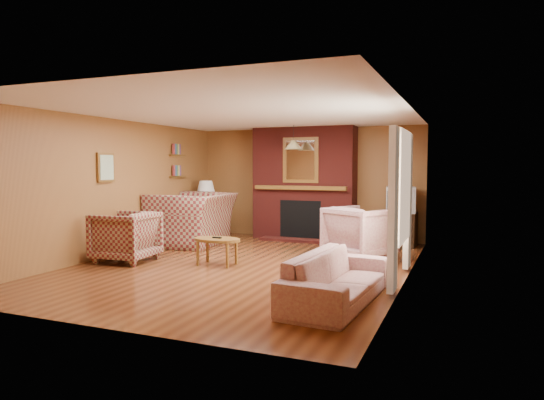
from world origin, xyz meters
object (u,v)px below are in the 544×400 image
at_px(coffee_table, 217,242).
at_px(table_lamp, 206,194).
at_px(floral_sofa, 337,278).
at_px(crt_tv, 400,200).
at_px(floral_armchair, 360,233).
at_px(fireplace, 304,184).
at_px(plaid_loveseat, 192,219).
at_px(tv_stand, 400,229).
at_px(plaid_armchair, 125,236).
at_px(side_table, 206,224).

distance_m(coffee_table, table_lamp, 3.16).
distance_m(floral_sofa, crt_tv, 4.35).
bearing_deg(floral_armchair, floral_sofa, 125.52).
xyz_separation_m(floral_armchair, coffee_table, (-2.00, -1.38, -0.08)).
xyz_separation_m(fireplace, crt_tv, (2.05, -0.19, -0.26)).
height_order(plaid_loveseat, floral_armchair, plaid_loveseat).
bearing_deg(coffee_table, floral_sofa, -30.31).
bearing_deg(crt_tv, floral_sofa, -92.00).
bearing_deg(tv_stand, floral_sofa, -90.79).
height_order(fireplace, table_lamp, fireplace).
distance_m(plaid_loveseat, crt_tv, 4.14).
height_order(fireplace, tv_stand, fireplace).
xyz_separation_m(floral_sofa, coffee_table, (-2.31, 1.35, 0.08)).
bearing_deg(tv_stand, crt_tv, -88.80).
height_order(fireplace, floral_sofa, fireplace).
relative_size(fireplace, coffee_table, 3.06).
bearing_deg(floral_sofa, table_lamp, 49.50).
bearing_deg(crt_tv, floral_armchair, -106.31).
bearing_deg(coffee_table, table_lamp, 122.98).
distance_m(plaid_armchair, floral_armchair, 3.92).
distance_m(floral_armchair, side_table, 3.89).
height_order(coffee_table, side_table, side_table).
relative_size(fireplace, crt_tv, 3.86).
relative_size(plaid_loveseat, plaid_armchair, 1.74).
relative_size(fireplace, floral_sofa, 1.23).
distance_m(fireplace, crt_tv, 2.08).
distance_m(fireplace, floral_armchair, 2.48).
distance_m(fireplace, tv_stand, 2.23).
height_order(plaid_armchair, floral_sofa, plaid_armchair).
distance_m(plaid_armchair, tv_stand, 5.17).
relative_size(plaid_loveseat, table_lamp, 2.31).
relative_size(fireplace, table_lamp, 3.50).
relative_size(plaid_armchair, floral_sofa, 0.47).
bearing_deg(plaid_armchair, side_table, 178.14).
height_order(tv_stand, crt_tv, crt_tv).
bearing_deg(plaid_armchair, floral_sofa, 70.08).
bearing_deg(tv_stand, table_lamp, -173.97).
bearing_deg(crt_tv, table_lamp, -175.26).
relative_size(floral_armchair, side_table, 1.74).
bearing_deg(table_lamp, plaid_loveseat, -75.76).
bearing_deg(fireplace, table_lamp, -165.71).
bearing_deg(fireplace, crt_tv, -5.30).
distance_m(plaid_loveseat, table_lamp, 1.10).
relative_size(floral_armchair, tv_stand, 1.48).
relative_size(coffee_table, tv_stand, 1.18).
xyz_separation_m(coffee_table, side_table, (-1.69, 2.61, -0.08)).
height_order(floral_sofa, crt_tv, crt_tv).
distance_m(floral_sofa, table_lamp, 5.67).
xyz_separation_m(floral_sofa, side_table, (-4.00, 3.96, -0.00)).
bearing_deg(coffee_table, crt_tv, 50.23).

